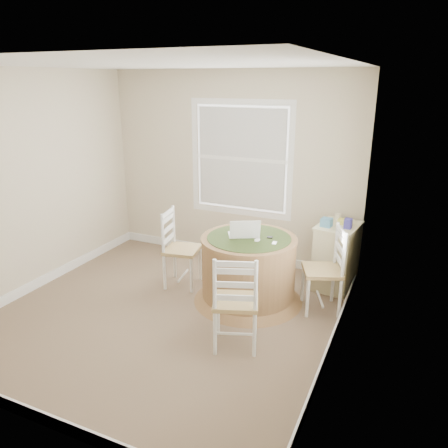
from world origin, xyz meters
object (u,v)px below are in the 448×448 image
at_px(chair_near, 236,301).
at_px(laptop, 244,234).
at_px(round_table, 248,266).
at_px(chair_left, 182,249).
at_px(chair_right, 322,270).
at_px(corner_chest, 336,256).

relative_size(chair_near, laptop, 2.16).
relative_size(round_table, chair_left, 1.33).
xyz_separation_m(chair_left, chair_right, (1.71, 0.09, 0.00)).
distance_m(laptop, corner_chest, 1.26).
bearing_deg(round_table, chair_near, -84.57).
xyz_separation_m(chair_left, chair_near, (1.12, -0.95, 0.00)).
bearing_deg(chair_near, round_table, -96.39).
bearing_deg(corner_chest, chair_right, -85.47).
bearing_deg(round_table, laptop, 160.98).
bearing_deg(corner_chest, round_table, -129.97).
relative_size(chair_left, laptop, 2.16).
height_order(chair_left, laptop, laptop).
height_order(round_table, corner_chest, corner_chest).
bearing_deg(chair_near, chair_right, -139.85).
height_order(chair_left, chair_right, same).
xyz_separation_m(chair_near, laptop, (-0.29, 0.92, 0.33)).
relative_size(round_table, corner_chest, 1.56).
height_order(chair_near, laptop, laptop).
bearing_deg(chair_left, corner_chest, -77.45).
distance_m(round_table, laptop, 0.39).
bearing_deg(laptop, round_table, 141.20).
distance_m(chair_right, corner_chest, 0.65).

